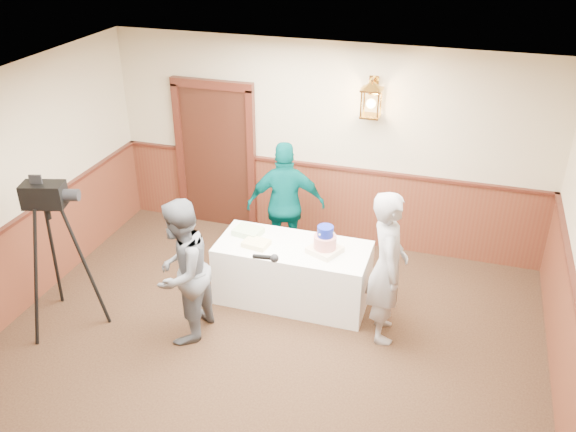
# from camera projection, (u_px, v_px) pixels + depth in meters

# --- Properties ---
(ground) EXTENTS (7.00, 7.00, 0.00)m
(ground) POSITION_uv_depth(u_px,v_px,m) (233.00, 408.00, 5.90)
(ground) COLOR black
(ground) RESTS_ON ground
(room_shell) EXTENTS (6.02, 7.02, 2.81)m
(room_shell) POSITION_uv_depth(u_px,v_px,m) (239.00, 250.00, 5.58)
(room_shell) COLOR beige
(room_shell) RESTS_ON ground
(display_table) EXTENTS (1.80, 0.80, 0.75)m
(display_table) POSITION_uv_depth(u_px,v_px,m) (293.00, 273.00, 7.32)
(display_table) COLOR white
(display_table) RESTS_ON ground
(tiered_cake) EXTENTS (0.43, 0.43, 0.34)m
(tiered_cake) POSITION_uv_depth(u_px,v_px,m) (325.00, 242.00, 6.96)
(tiered_cake) COLOR #FFEAC7
(tiered_cake) RESTS_ON display_table
(sheet_cake_yellow) EXTENTS (0.32, 0.26, 0.06)m
(sheet_cake_yellow) POSITION_uv_depth(u_px,v_px,m) (256.00, 243.00, 7.14)
(sheet_cake_yellow) COLOR #EFD08F
(sheet_cake_yellow) RESTS_ON display_table
(sheet_cake_green) EXTENTS (0.36, 0.31, 0.08)m
(sheet_cake_green) POSITION_uv_depth(u_px,v_px,m) (248.00, 231.00, 7.37)
(sheet_cake_green) COLOR #9DC188
(sheet_cake_green) RESTS_ON display_table
(interviewer) EXTENTS (1.49, 0.83, 1.66)m
(interviewer) POSITION_uv_depth(u_px,v_px,m) (181.00, 272.00, 6.50)
(interviewer) COLOR slate
(interviewer) RESTS_ON ground
(baker) EXTENTS (0.56, 0.73, 1.77)m
(baker) POSITION_uv_depth(u_px,v_px,m) (387.00, 267.00, 6.50)
(baker) COLOR #939297
(baker) RESTS_ON ground
(assistant_p) EXTENTS (1.08, 0.70, 1.71)m
(assistant_p) POSITION_uv_depth(u_px,v_px,m) (286.00, 205.00, 7.84)
(assistant_p) COLOR #004A49
(assistant_p) RESTS_ON ground
(tv_camera_rig) EXTENTS (0.69, 0.65, 1.77)m
(tv_camera_rig) POSITION_uv_depth(u_px,v_px,m) (58.00, 264.00, 6.72)
(tv_camera_rig) COLOR black
(tv_camera_rig) RESTS_ON ground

